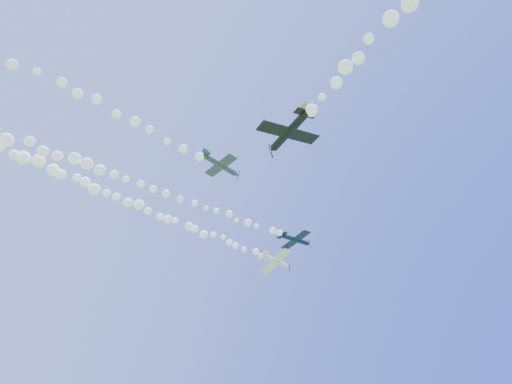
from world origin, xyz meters
TOP-DOWN VIEW (x-y plane):
  - plane_white at (22.47, 13.49)m, footprint 8.06×8.20m
  - smoke_trail_white at (-18.27, 13.30)m, footprint 76.70×3.29m
  - plane_navy at (21.64, 5.99)m, footprint 7.88×8.25m
  - smoke_trail_navy at (-19.61, 9.86)m, footprint 77.85×9.90m
  - plane_grey at (-6.47, -10.77)m, footprint 6.20×6.31m
  - plane_black at (-4.95, -22.91)m, footprint 7.87×7.73m

SIDE VIEW (x-z plane):
  - plane_black at x=-4.95m, z-range 37.65..40.11m
  - plane_grey at x=-6.47m, z-range 41.31..43.62m
  - smoke_trail_white at x=-18.27m, z-range 48.70..52.01m
  - plane_white at x=22.47m, z-range 49.26..52.04m
  - smoke_trail_navy at x=-19.61m, z-range 49.83..52.87m
  - plane_navy at x=21.64m, z-range 50.52..52.62m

